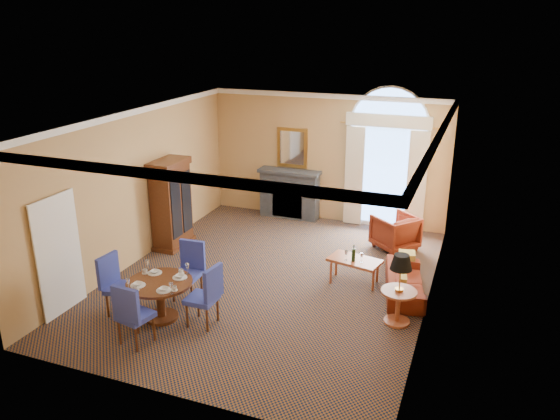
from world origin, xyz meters
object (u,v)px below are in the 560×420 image
at_px(armoire, 171,205).
at_px(dining_table, 160,291).
at_px(armchair, 395,232).
at_px(sofa, 405,281).
at_px(side_table, 400,281).
at_px(coffee_table, 355,261).

distance_m(armoire, dining_table, 3.27).
height_order(dining_table, armchair, dining_table).
height_order(sofa, armchair, armchair).
bearing_deg(armchair, sofa, 54.23).
bearing_deg(armoire, armchair, 18.87).
bearing_deg(side_table, dining_table, -161.00).
distance_m(armoire, side_table, 5.55).
bearing_deg(dining_table, side_table, 19.00).
distance_m(armoire, coffee_table, 4.33).
xyz_separation_m(dining_table, side_table, (3.81, 1.31, 0.26)).
height_order(coffee_table, side_table, side_table).
relative_size(dining_table, coffee_table, 1.04).
xyz_separation_m(armchair, side_table, (0.59, -3.17, 0.40)).
height_order(sofa, side_table, side_table).
height_order(armoire, coffee_table, armoire).
bearing_deg(sofa, dining_table, 111.20).
height_order(armoire, armchair, armoire).
height_order(armoire, side_table, armoire).
bearing_deg(armoire, coffee_table, -4.94).
height_order(armchair, coffee_table, coffee_table).
relative_size(coffee_table, side_table, 0.88).
xyz_separation_m(armoire, sofa, (5.27, -0.45, -0.71)).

